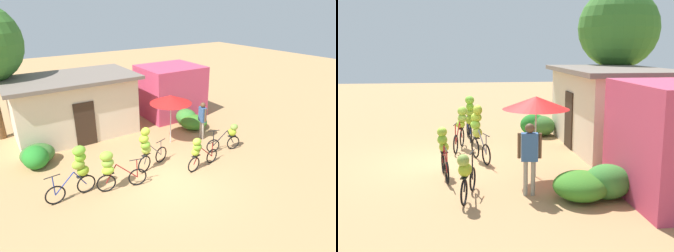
# 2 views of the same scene
# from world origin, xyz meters

# --- Properties ---
(ground_plane) EXTENTS (60.00, 60.00, 0.00)m
(ground_plane) POSITION_xyz_m (0.00, 0.00, 0.00)
(ground_plane) COLOR tan
(building_low) EXTENTS (5.82, 3.52, 2.83)m
(building_low) POSITION_xyz_m (-1.50, 5.71, 1.43)
(building_low) COLOR beige
(building_low) RESTS_ON ground
(shop_pink) EXTENTS (3.20, 2.80, 2.76)m
(shop_pink) POSITION_xyz_m (3.83, 5.51, 1.38)
(shop_pink) COLOR #C53F60
(shop_pink) RESTS_ON ground
(hedge_bush_front_left) EXTENTS (0.96, 1.12, 0.87)m
(hedge_bush_front_left) POSITION_xyz_m (-3.78, 3.37, 0.44)
(hedge_bush_front_left) COLOR #247C26
(hedge_bush_front_left) RESTS_ON ground
(hedge_bush_front_right) EXTENTS (1.30, 1.07, 0.80)m
(hedge_bush_front_right) POSITION_xyz_m (-3.67, 3.67, 0.40)
(hedge_bush_front_right) COLOR #386A2C
(hedge_bush_front_right) RESTS_ON ground
(hedge_bush_mid) EXTENTS (1.04, 1.12, 0.82)m
(hedge_bush_mid) POSITION_xyz_m (3.64, 3.74, 0.41)
(hedge_bush_mid) COLOR #3A8030
(hedge_bush_mid) RESTS_ON ground
(hedge_bush_by_door) EXTENTS (1.37, 1.33, 0.67)m
(hedge_bush_by_door) POSITION_xyz_m (3.65, 3.08, 0.34)
(hedge_bush_by_door) COLOR #3B8024
(hedge_bush_by_door) RESTS_ON ground
(market_umbrella) EXTENTS (1.83, 1.83, 2.25)m
(market_umbrella) POSITION_xyz_m (1.75, 2.36, 2.07)
(market_umbrella) COLOR beige
(market_umbrella) RESTS_ON ground
(bicycle_leftmost) EXTENTS (1.66, 0.44, 1.76)m
(bicycle_leftmost) POSITION_xyz_m (-2.88, 0.73, 1.04)
(bicycle_leftmost) COLOR black
(bicycle_leftmost) RESTS_ON ground
(bicycle_near_pile) EXTENTS (1.70, 0.56, 1.47)m
(bicycle_near_pile) POSITION_xyz_m (-1.91, 0.38, 0.89)
(bicycle_near_pile) COLOR black
(bicycle_near_pile) RESTS_ON ground
(bicycle_center_loaded) EXTENTS (1.56, 0.61, 1.76)m
(bicycle_center_loaded) POSITION_xyz_m (-0.27, 0.88, 1.01)
(bicycle_center_loaded) COLOR black
(bicycle_center_loaded) RESTS_ON ground
(bicycle_by_shop) EXTENTS (1.61, 0.35, 1.36)m
(bicycle_by_shop) POSITION_xyz_m (1.35, -0.16, 0.78)
(bicycle_by_shop) COLOR black
(bicycle_by_shop) RESTS_ON ground
(bicycle_rightmost) EXTENTS (1.55, 0.53, 1.19)m
(bicycle_rightmost) POSITION_xyz_m (3.44, 0.40, 0.69)
(bicycle_rightmost) COLOR black
(bicycle_rightmost) RESTS_ON ground
(person_vendor) EXTENTS (0.25, 0.58, 1.78)m
(person_vendor) POSITION_xyz_m (3.21, 1.93, 1.10)
(person_vendor) COLOR gray
(person_vendor) RESTS_ON ground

